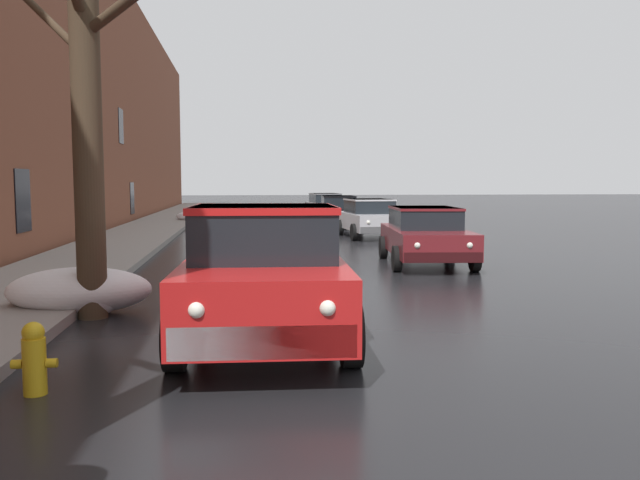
% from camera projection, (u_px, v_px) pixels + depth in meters
% --- Properties ---
extents(left_sidewalk_slab, '(2.86, 80.00, 0.16)m').
position_uv_depth(left_sidewalk_slab, '(114.00, 247.00, 19.35)').
color(left_sidewalk_slab, gray).
rests_on(left_sidewalk_slab, ground).
extents(brick_townhouse_facade, '(0.63, 80.00, 11.72)m').
position_uv_depth(brick_townhouse_facade, '(40.00, 51.00, 18.59)').
color(brick_townhouse_facade, brown).
rests_on(brick_townhouse_facade, ground).
extents(snow_bank_near_corner_left, '(2.20, 1.25, 0.72)m').
position_uv_depth(snow_bank_near_corner_left, '(79.00, 291.00, 9.88)').
color(snow_bank_near_corner_left, white).
rests_on(snow_bank_near_corner_left, ground).
extents(snow_bank_along_left_kerb, '(2.58, 0.95, 0.63)m').
position_uv_depth(snow_bank_along_left_kerb, '(410.00, 224.00, 26.65)').
color(snow_bank_along_left_kerb, white).
rests_on(snow_bank_along_left_kerb, ground).
extents(snow_bank_mid_block_left, '(2.67, 1.50, 0.68)m').
position_uv_depth(snow_bank_mid_block_left, '(205.00, 216.00, 32.22)').
color(snow_bank_mid_block_left, white).
rests_on(snow_bank_mid_block_left, ground).
extents(bare_tree_second_along_sidewalk, '(3.32, 2.68, 7.34)m').
position_uv_depth(bare_tree_second_along_sidewalk, '(86.00, 62.00, 9.22)').
color(bare_tree_second_along_sidewalk, '#423323').
rests_on(bare_tree_second_along_sidewalk, ground).
extents(pickup_truck_red_approaching_near_lane, '(2.29, 5.07, 1.76)m').
position_uv_depth(pickup_truck_red_approaching_near_lane, '(265.00, 272.00, 8.25)').
color(pickup_truck_red_approaching_near_lane, red).
rests_on(pickup_truck_red_approaching_near_lane, ground).
extents(sedan_maroon_parked_kerbside_close, '(2.28, 4.32, 1.42)m').
position_uv_depth(sedan_maroon_parked_kerbside_close, '(425.00, 234.00, 15.81)').
color(sedan_maroon_parked_kerbside_close, maroon).
rests_on(sedan_maroon_parked_kerbside_close, ground).
extents(sedan_silver_parked_kerbside_mid, '(2.12, 3.97, 1.42)m').
position_uv_depth(sedan_silver_parked_kerbside_mid, '(370.00, 217.00, 23.56)').
color(sedan_silver_parked_kerbside_mid, '#B7B7BC').
rests_on(sedan_silver_parked_kerbside_mid, ground).
extents(sedan_black_parked_far_down_block, '(2.07, 4.19, 1.42)m').
position_uv_depth(sedan_black_parked_far_down_block, '(338.00, 211.00, 28.99)').
color(sedan_black_parked_far_down_block, black).
rests_on(sedan_black_parked_far_down_block, ground).
extents(sedan_grey_queued_behind_truck, '(2.10, 4.43, 1.42)m').
position_uv_depth(sedan_grey_queued_behind_truck, '(325.00, 205.00, 35.65)').
color(sedan_grey_queued_behind_truck, slate).
rests_on(sedan_grey_queued_behind_truck, ground).
extents(fire_hydrant, '(0.42, 0.22, 0.71)m').
position_uv_depth(fire_hydrant, '(34.00, 358.00, 6.09)').
color(fire_hydrant, gold).
rests_on(fire_hydrant, ground).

